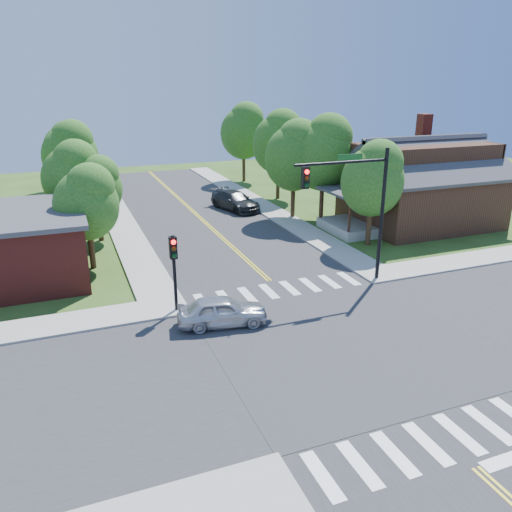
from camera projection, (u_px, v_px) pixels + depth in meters
name	position (u px, v px, depth m)	size (l,w,h in m)	color
ground	(340.00, 345.00, 20.72)	(100.00, 100.00, 0.00)	#2F4916
road_ns	(340.00, 345.00, 20.71)	(10.00, 90.00, 0.04)	#2D2D30
road_ew	(340.00, 345.00, 20.71)	(90.00, 10.00, 0.04)	#2D2D30
intersection_patch	(340.00, 345.00, 20.72)	(10.20, 10.20, 0.06)	#2D2D30
sidewalk_ne	(411.00, 217.00, 40.03)	(40.00, 40.00, 0.14)	#9E9B93
crosswalk_north	(279.00, 290.00, 26.15)	(8.85, 2.00, 0.01)	white
crosswalk_south	(443.00, 438.00, 15.25)	(8.85, 2.00, 0.01)	white
centerline	(340.00, 344.00, 20.70)	(0.30, 90.00, 0.01)	yellow
signal_mast_ne	(356.00, 196.00, 25.36)	(5.30, 0.42, 7.20)	black
signal_pole_nw	(174.00, 260.00, 22.81)	(0.34, 0.42, 3.80)	black
house_ne	(421.00, 181.00, 37.31)	(13.05, 8.80, 7.11)	#341D12
tree_e_a	(374.00, 177.00, 31.97)	(4.10, 3.90, 6.98)	#382314
tree_e_b	(325.00, 151.00, 37.79)	(4.83, 4.59, 8.21)	#382314
tree_e_c	(280.00, 140.00, 44.89)	(4.79, 4.56, 8.15)	#382314
tree_e_d	(244.00, 130.00, 52.89)	(4.95, 4.70, 8.41)	#382314
tree_w_a	(88.00, 200.00, 27.98)	(3.63, 3.45, 6.18)	#382314
tree_w_b	(74.00, 174.00, 33.35)	(4.02, 3.82, 6.83)	#382314
tree_w_c	(71.00, 152.00, 40.24)	(4.45, 4.22, 7.56)	#382314
tree_w_d	(66.00, 145.00, 48.72)	(4.01, 3.81, 6.81)	#382314
tree_house	(295.00, 154.00, 38.28)	(4.58, 4.35, 7.79)	#382314
tree_bldg	(97.00, 185.00, 33.11)	(3.45, 3.28, 5.87)	#382314
car_silver	(222.00, 312.00, 22.19)	(4.21, 2.29, 1.36)	silver
car_dgrey	(235.00, 201.00, 42.22)	(3.50, 5.69, 1.54)	#282A2C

